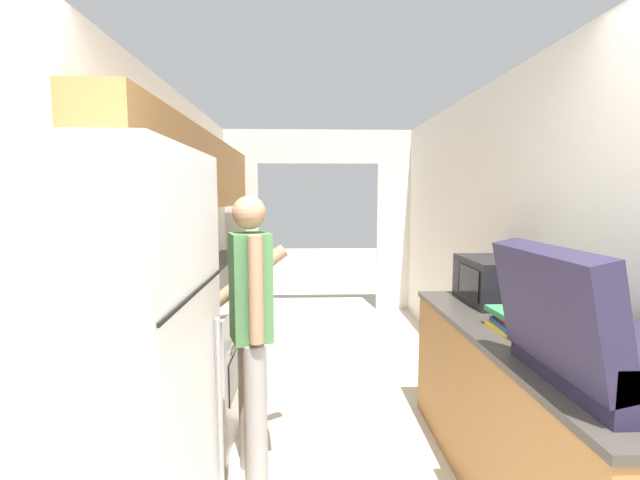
% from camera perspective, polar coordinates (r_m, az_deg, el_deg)
% --- Properties ---
extents(wall_left, '(0.38, 7.41, 2.50)m').
position_cam_1_polar(wall_left, '(3.35, -20.23, 3.20)').
color(wall_left, white).
rests_on(wall_left, ground_plane).
extents(wall_right, '(0.06, 7.41, 2.50)m').
position_cam_1_polar(wall_right, '(3.18, 25.93, -1.23)').
color(wall_right, white).
rests_on(wall_right, ground_plane).
extents(wall_far_with_doorway, '(2.95, 0.06, 2.50)m').
position_cam_1_polar(wall_far_with_doorway, '(5.92, -0.26, 4.30)').
color(wall_far_with_doorway, white).
rests_on(wall_far_with_doorway, ground_plane).
extents(counter_left, '(0.62, 3.72, 0.90)m').
position_cam_1_polar(counter_left, '(4.27, -12.82, -10.00)').
color(counter_left, '#9E6B38').
rests_on(counter_left, ground_plane).
extents(counter_right, '(0.62, 2.04, 0.90)m').
position_cam_1_polar(counter_right, '(2.67, 25.73, -20.52)').
color(counter_right, '#9E6B38').
rests_on(counter_right, ground_plane).
extents(refrigerator, '(0.73, 0.84, 1.78)m').
position_cam_1_polar(refrigerator, '(1.82, -27.25, -18.32)').
color(refrigerator, white).
rests_on(refrigerator, ground_plane).
extents(range_oven, '(0.66, 0.75, 1.04)m').
position_cam_1_polar(range_oven, '(3.10, -17.18, -16.28)').
color(range_oven, white).
rests_on(range_oven, ground_plane).
extents(person, '(0.51, 0.45, 1.62)m').
position_cam_1_polar(person, '(2.49, -9.16, -11.72)').
color(person, '#9E9E9E').
rests_on(person, ground_plane).
extents(suitcase, '(0.56, 0.68, 0.53)m').
position_cam_1_polar(suitcase, '(1.95, 32.44, -11.33)').
color(suitcase, '#231E38').
rests_on(suitcase, counter_right).
extents(microwave, '(0.37, 0.53, 0.30)m').
position_cam_1_polar(microwave, '(3.09, 22.06, -5.04)').
color(microwave, black).
rests_on(microwave, counter_right).
extents(book_stack, '(0.26, 0.31, 0.11)m').
position_cam_1_polar(book_stack, '(2.53, 24.87, -9.74)').
color(book_stack, gold).
rests_on(book_stack, counter_right).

